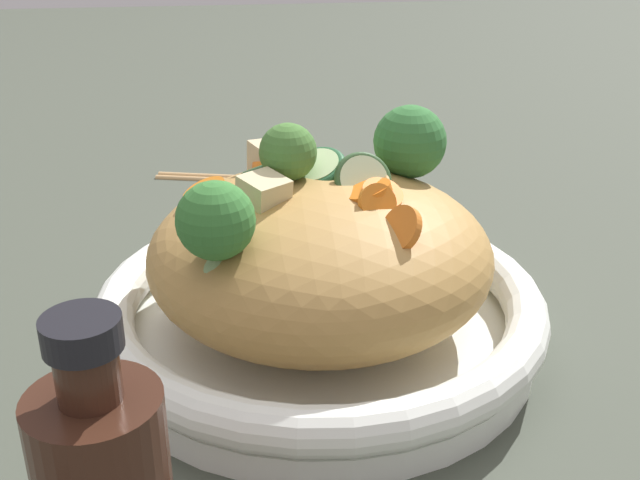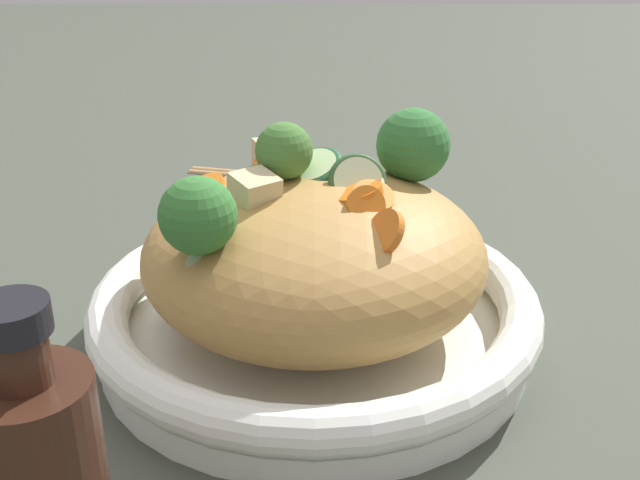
{
  "view_description": "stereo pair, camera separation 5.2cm",
  "coord_description": "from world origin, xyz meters",
  "views": [
    {
      "loc": [
        0.47,
        -0.06,
        0.3
      ],
      "look_at": [
        0.0,
        0.0,
        0.08
      ],
      "focal_mm": 45.03,
      "sensor_mm": 36.0,
      "label": 1
    },
    {
      "loc": [
        0.47,
        -0.0,
        0.3
      ],
      "look_at": [
        0.0,
        0.0,
        0.08
      ],
      "focal_mm": 45.03,
      "sensor_mm": 36.0,
      "label": 2
    }
  ],
  "objects": [
    {
      "name": "broccoli_florets",
      "position": [
        -0.0,
        0.01,
        0.13
      ],
      "size": [
        0.16,
        0.19,
        0.07
      ],
      "color": "#96B973",
      "rests_on": "serving_bowl"
    },
    {
      "name": "zucchini_slices",
      "position": [
        -0.03,
        0.0,
        0.12
      ],
      "size": [
        0.08,
        0.11,
        0.03
      ],
      "color": "#BFDD98",
      "rests_on": "serving_bowl"
    },
    {
      "name": "chicken_chunks",
      "position": [
        -0.03,
        -0.03,
        0.12
      ],
      "size": [
        0.11,
        0.05,
        0.03
      ],
      "color": "#D1BA8C",
      "rests_on": "serving_bowl"
    },
    {
      "name": "carrot_coins",
      "position": [
        0.01,
        0.0,
        0.11
      ],
      "size": [
        0.12,
        0.15,
        0.03
      ],
      "color": "orange",
      "rests_on": "serving_bowl"
    },
    {
      "name": "noodle_heap",
      "position": [
        0.0,
        0.0,
        0.07
      ],
      "size": [
        0.23,
        0.23,
        0.11
      ],
      "color": "#B08545",
      "rests_on": "serving_bowl"
    },
    {
      "name": "ground_plane",
      "position": [
        0.0,
        0.0,
        0.0
      ],
      "size": [
        3.0,
        3.0,
        0.0
      ],
      "primitive_type": "plane",
      "color": "#42483C"
    },
    {
      "name": "chopsticks_pair",
      "position": [
        -0.32,
        -0.04,
        0.0
      ],
      "size": [
        0.06,
        0.2,
        0.01
      ],
      "color": "tan",
      "rests_on": "ground_plane"
    },
    {
      "name": "serving_bowl",
      "position": [
        0.0,
        0.0,
        0.02
      ],
      "size": [
        0.3,
        0.3,
        0.05
      ],
      "color": "white",
      "rests_on": "ground_plane"
    }
  ]
}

